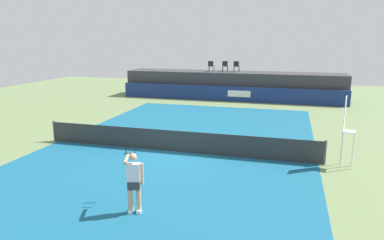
{
  "coord_description": "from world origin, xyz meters",
  "views": [
    {
      "loc": [
        4.76,
        -14.14,
        4.83
      ],
      "look_at": [
        0.2,
        2.0,
        1.0
      ],
      "focal_mm": 33.02,
      "sensor_mm": 36.0,
      "label": 1
    }
  ],
  "objects_px": {
    "net_post_far": "(325,153)",
    "tennis_player": "(134,180)",
    "net_post_near": "(54,131)",
    "spectator_chair_left": "(225,66)",
    "tennis_ball": "(157,120)",
    "spectator_chair_center": "(236,66)",
    "umpire_chair": "(346,127)",
    "spectator_chair_far_left": "(211,66)"
  },
  "relations": [
    {
      "from": "spectator_chair_center",
      "to": "umpire_chair",
      "type": "distance_m",
      "value": 16.69
    },
    {
      "from": "spectator_chair_left",
      "to": "spectator_chair_center",
      "type": "distance_m",
      "value": 0.96
    },
    {
      "from": "spectator_chair_far_left",
      "to": "spectator_chair_center",
      "type": "height_order",
      "value": "same"
    },
    {
      "from": "umpire_chair",
      "to": "spectator_chair_left",
      "type": "bearing_deg",
      "value": 116.38
    },
    {
      "from": "tennis_ball",
      "to": "net_post_near",
      "type": "bearing_deg",
      "value": -119.28
    },
    {
      "from": "net_post_far",
      "to": "tennis_player",
      "type": "bearing_deg",
      "value": -134.53
    },
    {
      "from": "tennis_player",
      "to": "spectator_chair_center",
      "type": "bearing_deg",
      "value": 91.01
    },
    {
      "from": "umpire_chair",
      "to": "spectator_chair_center",
      "type": "bearing_deg",
      "value": 113.35
    },
    {
      "from": "net_post_near",
      "to": "net_post_far",
      "type": "height_order",
      "value": "same"
    },
    {
      "from": "spectator_chair_left",
      "to": "tennis_ball",
      "type": "bearing_deg",
      "value": -103.96
    },
    {
      "from": "spectator_chair_center",
      "to": "tennis_player",
      "type": "xyz_separation_m",
      "value": [
        0.37,
        -20.95,
        -1.73
      ]
    },
    {
      "from": "spectator_chair_center",
      "to": "umpire_chair",
      "type": "height_order",
      "value": "spectator_chair_center"
    },
    {
      "from": "spectator_chair_far_left",
      "to": "spectator_chair_left",
      "type": "bearing_deg",
      "value": 12.91
    },
    {
      "from": "spectator_chair_far_left",
      "to": "tennis_ball",
      "type": "bearing_deg",
      "value": -97.67
    },
    {
      "from": "spectator_chair_center",
      "to": "tennis_player",
      "type": "height_order",
      "value": "spectator_chair_center"
    },
    {
      "from": "tennis_player",
      "to": "spectator_chair_far_left",
      "type": "bearing_deg",
      "value": 96.8
    },
    {
      "from": "tennis_ball",
      "to": "net_post_far",
      "type": "bearing_deg",
      "value": -31.0
    },
    {
      "from": "spectator_chair_center",
      "to": "umpire_chair",
      "type": "bearing_deg",
      "value": -66.65
    },
    {
      "from": "spectator_chair_left",
      "to": "net_post_near",
      "type": "xyz_separation_m",
      "value": [
        -5.53,
        -15.25,
        -2.19
      ]
    },
    {
      "from": "spectator_chair_center",
      "to": "spectator_chair_far_left",
      "type": "bearing_deg",
      "value": -171.26
    },
    {
      "from": "spectator_chair_far_left",
      "to": "spectator_chair_center",
      "type": "distance_m",
      "value": 2.12
    },
    {
      "from": "spectator_chair_center",
      "to": "tennis_ball",
      "type": "xyz_separation_m",
      "value": [
        -3.36,
        -9.73,
        -2.66
      ]
    },
    {
      "from": "spectator_chair_center",
      "to": "net_post_near",
      "type": "xyz_separation_m",
      "value": [
        -6.48,
        -15.31,
        -2.19
      ]
    },
    {
      "from": "spectator_chair_left",
      "to": "umpire_chair",
      "type": "xyz_separation_m",
      "value": [
        7.55,
        -15.22,
        -1.11
      ]
    },
    {
      "from": "umpire_chair",
      "to": "net_post_far",
      "type": "height_order",
      "value": "umpire_chair"
    },
    {
      "from": "spectator_chair_far_left",
      "to": "net_post_near",
      "type": "distance_m",
      "value": 15.77
    },
    {
      "from": "spectator_chair_left",
      "to": "tennis_ball",
      "type": "xyz_separation_m",
      "value": [
        -2.41,
        -9.67,
        -2.66
      ]
    },
    {
      "from": "tennis_player",
      "to": "tennis_ball",
      "type": "height_order",
      "value": "tennis_player"
    },
    {
      "from": "tennis_player",
      "to": "tennis_ball",
      "type": "distance_m",
      "value": 11.85
    },
    {
      "from": "spectator_chair_far_left",
      "to": "umpire_chair",
      "type": "distance_m",
      "value": 17.34
    },
    {
      "from": "tennis_ball",
      "to": "spectator_chair_center",
      "type": "bearing_deg",
      "value": 70.96
    },
    {
      "from": "spectator_chair_center",
      "to": "tennis_player",
      "type": "distance_m",
      "value": 21.02
    },
    {
      "from": "spectator_chair_left",
      "to": "spectator_chair_center",
      "type": "relative_size",
      "value": 1.0
    },
    {
      "from": "spectator_chair_center",
      "to": "tennis_player",
      "type": "bearing_deg",
      "value": -88.99
    },
    {
      "from": "tennis_player",
      "to": "spectator_chair_left",
      "type": "bearing_deg",
      "value": 93.62
    },
    {
      "from": "spectator_chair_far_left",
      "to": "net_post_near",
      "type": "bearing_deg",
      "value": -106.34
    },
    {
      "from": "net_post_near",
      "to": "tennis_player",
      "type": "xyz_separation_m",
      "value": [
        6.85,
        -5.64,
        0.46
      ]
    },
    {
      "from": "umpire_chair",
      "to": "net_post_far",
      "type": "relative_size",
      "value": 2.76
    },
    {
      "from": "net_post_near",
      "to": "tennis_player",
      "type": "height_order",
      "value": "tennis_player"
    },
    {
      "from": "spectator_chair_left",
      "to": "tennis_player",
      "type": "height_order",
      "value": "spectator_chair_left"
    },
    {
      "from": "spectator_chair_far_left",
      "to": "tennis_player",
      "type": "height_order",
      "value": "spectator_chair_far_left"
    },
    {
      "from": "net_post_far",
      "to": "tennis_player",
      "type": "distance_m",
      "value": 7.93
    }
  ]
}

